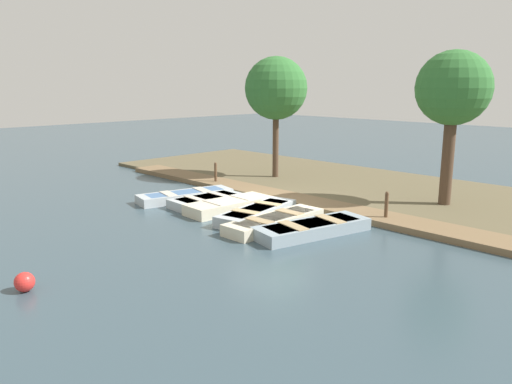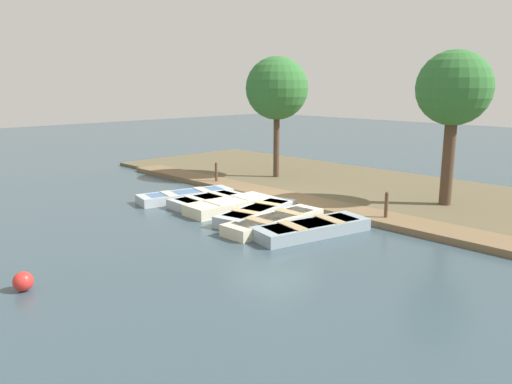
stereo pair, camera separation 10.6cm
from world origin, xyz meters
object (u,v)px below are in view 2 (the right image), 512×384
(rowboat_0, at_px, (186,196))
(buoy, at_px, (23,281))
(rowboat_2, at_px, (229,205))
(rowboat_4, at_px, (274,221))
(park_tree_far_left, at_px, (277,89))
(rowboat_5, at_px, (312,228))
(mooring_post_far, at_px, (386,207))
(rowboat_1, at_px, (207,200))
(rowboat_3, at_px, (257,213))
(park_tree_left, at_px, (454,90))
(mooring_post_near, at_px, (216,174))

(rowboat_0, xyz_separation_m, buoy, (7.27, 4.32, 0.04))
(rowboat_2, xyz_separation_m, rowboat_4, (0.33, 2.41, -0.02))
(park_tree_far_left, bearing_deg, rowboat_0, 4.50)
(rowboat_2, distance_m, rowboat_5, 3.64)
(buoy, bearing_deg, mooring_post_far, 165.98)
(rowboat_1, distance_m, rowboat_3, 2.48)
(rowboat_3, bearing_deg, buoy, -6.19)
(rowboat_1, relative_size, rowboat_3, 0.78)
(rowboat_4, xyz_separation_m, buoy, (7.04, -0.38, 0.03))
(rowboat_5, relative_size, mooring_post_far, 3.68)
(rowboat_2, height_order, buoy, buoy)
(rowboat_1, bearing_deg, park_tree_far_left, -159.83)
(rowboat_3, relative_size, buoy, 8.41)
(park_tree_left, bearing_deg, buoy, -12.45)
(rowboat_1, distance_m, park_tree_left, 8.99)
(mooring_post_near, xyz_separation_m, park_tree_left, (-3.08, 8.42, 3.45))
(rowboat_0, distance_m, mooring_post_far, 7.22)
(rowboat_2, xyz_separation_m, buoy, (7.37, 2.03, 0.01))
(rowboat_0, height_order, mooring_post_far, mooring_post_far)
(mooring_post_far, bearing_deg, park_tree_far_left, -110.75)
(mooring_post_near, bearing_deg, mooring_post_far, 90.00)
(rowboat_3, bearing_deg, rowboat_2, -101.40)
(mooring_post_far, bearing_deg, mooring_post_near, -90.00)
(rowboat_4, bearing_deg, park_tree_far_left, -137.74)
(rowboat_1, bearing_deg, buoy, 26.70)
(park_tree_far_left, bearing_deg, rowboat_3, 38.21)
(rowboat_3, relative_size, mooring_post_far, 3.49)
(rowboat_3, bearing_deg, rowboat_0, -100.01)
(rowboat_0, relative_size, rowboat_2, 1.17)
(rowboat_4, bearing_deg, park_tree_left, 156.28)
(park_tree_far_left, distance_m, park_tree_left, 7.58)
(rowboat_4, xyz_separation_m, mooring_post_near, (-2.74, -5.97, 0.32))
(rowboat_4, relative_size, park_tree_far_left, 0.66)
(rowboat_2, height_order, rowboat_4, rowboat_2)
(rowboat_1, distance_m, rowboat_4, 3.57)
(rowboat_2, distance_m, mooring_post_near, 4.31)
(rowboat_1, relative_size, park_tree_left, 0.51)
(mooring_post_far, distance_m, park_tree_far_left, 8.41)
(rowboat_2, relative_size, mooring_post_near, 3.13)
(mooring_post_near, relative_size, mooring_post_far, 1.00)
(mooring_post_near, xyz_separation_m, mooring_post_far, (0.00, 8.03, 0.00))
(rowboat_0, xyz_separation_m, rowboat_1, (-0.08, 1.15, -0.00))
(rowboat_3, bearing_deg, mooring_post_near, -127.81)
(rowboat_5, xyz_separation_m, park_tree_far_left, (-5.23, -6.34, 3.77))
(rowboat_0, distance_m, rowboat_1, 1.15)
(rowboat_0, relative_size, rowboat_4, 1.03)
(rowboat_0, distance_m, mooring_post_near, 2.83)
(rowboat_4, distance_m, park_tree_far_left, 8.38)
(rowboat_0, distance_m, park_tree_far_left, 6.47)
(rowboat_2, xyz_separation_m, park_tree_far_left, (-5.13, -2.70, 3.76))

